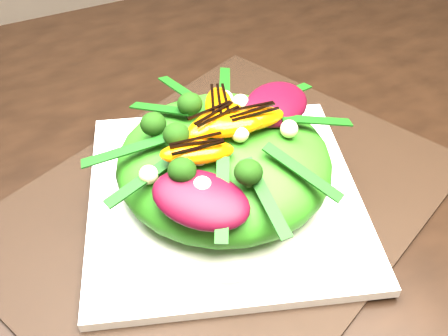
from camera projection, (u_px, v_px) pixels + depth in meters
name	position (u px, v px, depth m)	size (l,w,h in m)	color
dining_table	(351.00, 136.00, 0.65)	(1.60, 0.90, 0.75)	black
placemat	(224.00, 200.00, 0.54)	(0.46, 0.35, 0.00)	black
plate_base	(224.00, 195.00, 0.54)	(0.27, 0.27, 0.01)	white
salad_bowl	(224.00, 185.00, 0.53)	(0.24, 0.24, 0.02)	silver
lettuce_mound	(224.00, 162.00, 0.51)	(0.21, 0.21, 0.07)	#2E7D17
radicchio_leaf	(277.00, 104.00, 0.51)	(0.08, 0.05, 0.02)	#3E0615
orange_segment	(212.00, 114.00, 0.49)	(0.07, 0.03, 0.02)	orange
broccoli_floret	(163.00, 118.00, 0.48)	(0.03, 0.03, 0.03)	#1A370A
macadamia_nut	(254.00, 139.00, 0.46)	(0.02, 0.02, 0.02)	#C6BF8B
balsamic_drizzle	(212.00, 105.00, 0.48)	(0.05, 0.00, 0.00)	black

